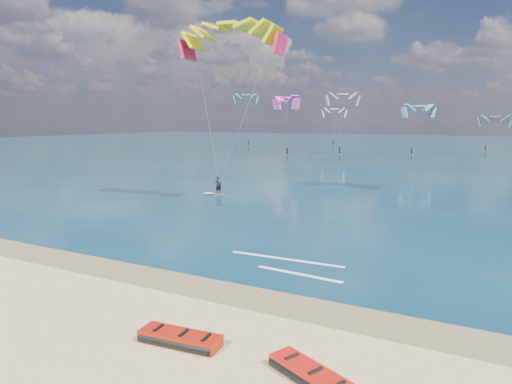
% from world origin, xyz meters
% --- Properties ---
extents(ground, '(320.00, 320.00, 0.00)m').
position_xyz_m(ground, '(0.00, 40.00, 0.00)').
color(ground, tan).
rests_on(ground, ground).
extents(wet_sand_strip, '(320.00, 2.40, 0.01)m').
position_xyz_m(wet_sand_strip, '(0.00, 3.00, 0.00)').
color(wet_sand_strip, brown).
rests_on(wet_sand_strip, ground).
extents(sea, '(320.00, 200.00, 0.04)m').
position_xyz_m(sea, '(0.00, 104.00, 0.02)').
color(sea, '#0B293D').
rests_on(sea, ground).
extents(packed_kite_left, '(3.00, 1.47, 0.44)m').
position_xyz_m(packed_kite_left, '(2.76, -1.47, 0.00)').
color(packed_kite_left, '#AB1809').
rests_on(packed_kite_left, ground).
extents(packed_kite_mid, '(3.12, 2.26, 0.42)m').
position_xyz_m(packed_kite_mid, '(7.21, -1.52, 0.00)').
color(packed_kite_mid, red).
rests_on(packed_kite_mid, ground).
extents(kitesurfer_main, '(11.65, 6.08, 16.05)m').
position_xyz_m(kitesurfer_main, '(-9.47, 21.40, 8.30)').
color(kitesurfer_main, gold).
rests_on(kitesurfer_main, sea).
extents(shoreline_foam, '(6.62, 2.30, 0.01)m').
position_xyz_m(shoreline_foam, '(2.79, 7.36, 0.04)').
color(shoreline_foam, white).
rests_on(shoreline_foam, ground).
extents(distant_kites, '(77.95, 39.79, 13.23)m').
position_xyz_m(distant_kites, '(-13.43, 82.15, 5.35)').
color(distant_kites, gray).
rests_on(distant_kites, ground).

